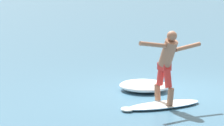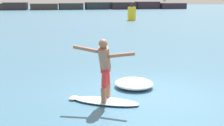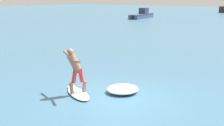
# 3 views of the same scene
# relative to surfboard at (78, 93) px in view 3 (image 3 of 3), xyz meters

# --- Properties ---
(ground_plane) EXTENTS (200.00, 200.00, 0.00)m
(ground_plane) POSITION_rel_surfboard_xyz_m (1.32, 0.58, -0.05)
(ground_plane) COLOR #38637F
(surfboard) EXTENTS (1.91, 1.38, 0.23)m
(surfboard) POSITION_rel_surfboard_xyz_m (0.00, 0.00, 0.00)
(surfboard) COLOR white
(surfboard) RESTS_ON ground
(surfer) EXTENTS (1.46, 0.90, 1.61)m
(surfer) POSITION_rel_surfboard_xyz_m (-0.01, -0.11, 0.99)
(surfer) COLOR #95634A
(surfer) RESTS_ON surfboard
(fishing_boat_near_jetty) EXTENTS (3.07, 8.73, 2.52)m
(fishing_boat_near_jetty) POSITION_rel_surfboard_xyz_m (-20.90, 35.95, 0.45)
(fishing_boat_near_jetty) COLOR #394D6D
(fishing_boat_near_jetty) RESTS_ON ground
(wave_foam_at_tail) EXTENTS (1.40, 1.47, 0.26)m
(wave_foam_at_tail) POSITION_rel_surfboard_xyz_m (1.11, 1.21, 0.08)
(wave_foam_at_tail) COLOR white
(wave_foam_at_tail) RESTS_ON ground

